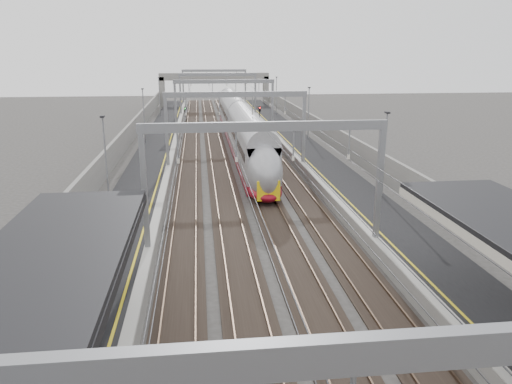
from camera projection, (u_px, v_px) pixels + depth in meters
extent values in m
cube|color=black|center=(153.00, 164.00, 48.61)|extent=(4.00, 120.00, 1.00)
cube|color=black|center=(313.00, 160.00, 50.37)|extent=(4.00, 120.00, 1.00)
cube|color=black|center=(189.00, 168.00, 49.12)|extent=(2.40, 140.00, 0.08)
cube|color=brown|center=(181.00, 167.00, 49.02)|extent=(0.07, 140.00, 0.14)
cube|color=brown|center=(196.00, 166.00, 49.18)|extent=(0.07, 140.00, 0.14)
cube|color=black|center=(219.00, 167.00, 49.45)|extent=(2.40, 140.00, 0.08)
cube|color=brown|center=(212.00, 166.00, 49.35)|extent=(0.07, 140.00, 0.14)
cube|color=brown|center=(227.00, 166.00, 49.51)|extent=(0.07, 140.00, 0.14)
cube|color=black|center=(249.00, 166.00, 49.78)|extent=(2.40, 140.00, 0.08)
cube|color=brown|center=(242.00, 165.00, 49.68)|extent=(0.07, 140.00, 0.14)
cube|color=brown|center=(256.00, 165.00, 49.84)|extent=(0.07, 140.00, 0.14)
cube|color=black|center=(279.00, 165.00, 50.11)|extent=(2.40, 140.00, 0.08)
cube|color=brown|center=(272.00, 165.00, 50.01)|extent=(0.07, 140.00, 0.14)
cube|color=brown|center=(286.00, 164.00, 50.17)|extent=(0.07, 140.00, 0.14)
cube|color=gray|center=(466.00, 347.00, 6.52)|extent=(13.00, 0.25, 0.50)
cube|color=gray|center=(144.00, 187.00, 25.78)|extent=(0.28, 0.28, 6.60)
cube|color=gray|center=(379.00, 180.00, 27.16)|extent=(0.28, 0.28, 6.60)
cube|color=gray|center=(265.00, 126.00, 25.64)|extent=(13.00, 0.25, 0.50)
cube|color=gray|center=(167.00, 129.00, 44.90)|extent=(0.28, 0.28, 6.60)
cube|color=gray|center=(304.00, 127.00, 46.28)|extent=(0.28, 0.28, 6.60)
cube|color=gray|center=(236.00, 94.00, 44.76)|extent=(13.00, 0.25, 0.50)
cube|color=gray|center=(175.00, 106.00, 64.02)|extent=(0.28, 0.28, 6.60)
cube|color=gray|center=(272.00, 105.00, 65.40)|extent=(0.28, 0.28, 6.60)
cube|color=gray|center=(224.00, 82.00, 63.88)|extent=(13.00, 0.25, 0.50)
cube|color=gray|center=(180.00, 94.00, 83.14)|extent=(0.28, 0.28, 6.60)
cube|color=gray|center=(255.00, 93.00, 84.52)|extent=(0.28, 0.28, 6.60)
cube|color=gray|center=(218.00, 75.00, 83.00)|extent=(13.00, 0.25, 0.50)
cube|color=gray|center=(183.00, 86.00, 100.35)|extent=(0.28, 0.28, 6.60)
cube|color=gray|center=(245.00, 86.00, 101.73)|extent=(0.28, 0.28, 6.60)
cube|color=gray|center=(214.00, 71.00, 100.21)|extent=(13.00, 0.25, 0.50)
cylinder|color=#262628|center=(188.00, 106.00, 52.42)|extent=(0.03, 140.00, 0.03)
cylinder|color=#262628|center=(216.00, 106.00, 52.75)|extent=(0.03, 140.00, 0.03)
cylinder|color=#262628|center=(244.00, 106.00, 53.08)|extent=(0.03, 140.00, 0.03)
cylinder|color=#262628|center=(272.00, 105.00, 53.41)|extent=(0.03, 140.00, 0.03)
cylinder|color=black|center=(29.00, 282.00, 18.11)|extent=(0.20, 0.20, 4.00)
cube|color=slate|center=(214.00, 76.00, 100.53)|extent=(22.00, 2.20, 1.40)
cube|color=slate|center=(162.00, 93.00, 100.21)|extent=(1.00, 2.20, 6.20)
cube|color=slate|center=(266.00, 92.00, 102.52)|extent=(1.00, 2.20, 6.20)
cube|color=slate|center=(118.00, 154.00, 47.96)|extent=(0.30, 120.00, 3.20)
cube|color=slate|center=(345.00, 149.00, 50.42)|extent=(0.30, 120.00, 3.20)
cube|color=maroon|center=(249.00, 161.00, 49.63)|extent=(2.70, 22.97, 0.80)
cube|color=gray|center=(249.00, 142.00, 49.11)|extent=(2.70, 22.97, 3.00)
cube|color=black|center=(259.00, 184.00, 42.03)|extent=(2.00, 2.40, 0.50)
cube|color=maroon|center=(233.00, 127.00, 71.97)|extent=(2.70, 22.97, 0.80)
cube|color=gray|center=(233.00, 113.00, 71.46)|extent=(2.70, 22.97, 3.00)
cube|color=black|center=(237.00, 138.00, 64.37)|extent=(2.00, 2.40, 0.50)
ellipsoid|color=gray|center=(265.00, 172.00, 38.02)|extent=(2.70, 5.19, 4.19)
cube|color=yellow|center=(269.00, 191.00, 36.22)|extent=(1.70, 0.12, 1.50)
cube|color=black|center=(268.00, 169.00, 36.24)|extent=(1.60, 0.57, 0.94)
cylinder|color=black|center=(186.00, 121.00, 71.46)|extent=(0.12, 0.12, 3.00)
cube|color=black|center=(186.00, 109.00, 71.02)|extent=(0.32, 0.22, 0.75)
sphere|color=#0CE526|center=(186.00, 108.00, 70.86)|extent=(0.16, 0.16, 0.16)
cylinder|color=black|center=(243.00, 118.00, 74.14)|extent=(0.12, 0.12, 3.00)
cube|color=black|center=(243.00, 107.00, 73.71)|extent=(0.32, 0.22, 0.75)
sphere|color=red|center=(243.00, 106.00, 73.54)|extent=(0.16, 0.16, 0.16)
cylinder|color=black|center=(260.00, 120.00, 72.22)|extent=(0.12, 0.12, 3.00)
cube|color=black|center=(260.00, 109.00, 71.78)|extent=(0.32, 0.22, 0.75)
sphere|color=red|center=(260.00, 108.00, 71.62)|extent=(0.16, 0.16, 0.16)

